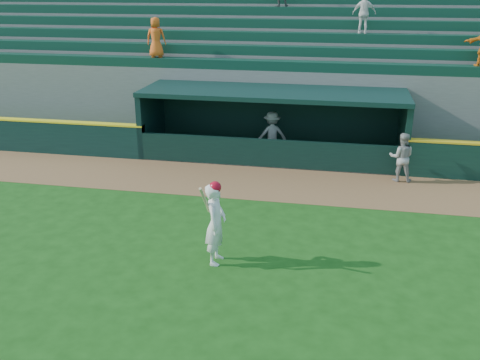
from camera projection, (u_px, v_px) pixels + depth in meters
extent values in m
plane|color=#164711|center=(227.00, 254.00, 12.67)|extent=(120.00, 120.00, 0.00)
cube|color=brown|center=(260.00, 183.00, 17.18)|extent=(40.00, 3.00, 0.01)
imported|color=#999994|center=(401.00, 157.00, 17.09)|extent=(0.80, 0.63, 1.60)
imported|color=#9F9F9A|center=(272.00, 134.00, 19.51)|extent=(1.22, 0.93, 1.67)
cube|color=#61615C|center=(272.00, 156.00, 19.75)|extent=(9.00, 2.60, 0.04)
cube|color=black|center=(152.00, 120.00, 20.18)|extent=(0.20, 2.60, 2.30)
cube|color=black|center=(404.00, 133.00, 18.52)|extent=(0.20, 2.60, 2.30)
cube|color=black|center=(277.00, 118.00, 20.55)|extent=(9.40, 0.20, 2.30)
cube|color=black|center=(273.00, 93.00, 18.93)|extent=(9.40, 2.80, 0.16)
cube|color=black|center=(267.00, 153.00, 18.46)|extent=(9.00, 0.16, 1.00)
cube|color=brown|center=(275.00, 144.00, 20.40)|extent=(8.40, 0.45, 0.10)
cube|color=slate|center=(279.00, 107.00, 20.93)|extent=(34.00, 0.85, 2.91)
cube|color=#0F3828|center=(280.00, 65.00, 20.25)|extent=(34.00, 0.60, 0.36)
cube|color=slate|center=(282.00, 97.00, 21.63)|extent=(34.00, 0.85, 3.36)
cube|color=#0F3828|center=(283.00, 51.00, 20.87)|extent=(34.00, 0.60, 0.36)
cube|color=slate|center=(284.00, 88.00, 22.33)|extent=(34.00, 0.85, 3.81)
cube|color=#0F3828|center=(285.00, 37.00, 21.50)|extent=(34.00, 0.60, 0.36)
cube|color=slate|center=(287.00, 79.00, 23.04)|extent=(34.00, 0.85, 4.26)
cube|color=#0F3828|center=(288.00, 24.00, 22.12)|extent=(34.00, 0.60, 0.36)
cube|color=slate|center=(289.00, 71.00, 23.74)|extent=(34.00, 0.85, 4.71)
cube|color=#0F3828|center=(291.00, 11.00, 22.75)|extent=(34.00, 0.60, 0.36)
cube|color=slate|center=(291.00, 63.00, 24.44)|extent=(34.00, 0.85, 5.16)
cube|color=slate|center=(293.00, 56.00, 25.15)|extent=(34.00, 0.85, 5.61)
cube|color=slate|center=(294.00, 54.00, 25.68)|extent=(34.50, 0.30, 5.61)
imported|color=orange|center=(156.00, 37.00, 20.81)|extent=(0.80, 0.57, 1.53)
imported|color=white|center=(364.00, 13.00, 20.64)|extent=(0.92, 0.45, 1.52)
imported|color=white|center=(216.00, 224.00, 12.02)|extent=(0.46, 0.70, 1.91)
sphere|color=#B80A1E|center=(215.00, 187.00, 11.71)|extent=(0.27, 0.27, 0.27)
cylinder|color=#CAB481|center=(205.00, 200.00, 11.62)|extent=(0.16, 0.53, 0.76)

